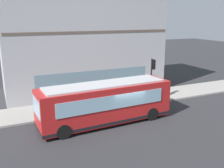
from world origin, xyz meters
name	(u,v)px	position (x,y,z in m)	size (l,w,h in m)	color
ground	(125,122)	(0.00, 0.00, 0.00)	(120.00, 120.00, 0.00)	#2D2D30
sidewalk_curb	(103,103)	(4.48, 0.00, 0.07)	(3.75, 40.00, 0.15)	#9E9991
building_corner	(81,36)	(10.19, 0.00, 5.80)	(7.73, 16.07, 11.63)	#A8A8AD
city_bus_nearside	(105,103)	(0.43, 1.43, 1.55)	(2.99, 10.14, 3.07)	red
traffic_light_near_corner	(153,71)	(3.24, -4.48, 2.91)	(0.32, 0.49, 3.95)	black
fire_hydrant	(105,95)	(5.49, -0.63, 0.51)	(0.35, 0.35, 0.74)	yellow
pedestrian_walking_along_curb	(70,101)	(3.48, 3.27, 1.05)	(0.32, 0.32, 1.57)	#3F8C4C
pedestrian_by_light_pole	(164,87)	(3.61, -6.11, 1.13)	(0.32, 0.32, 1.70)	#99994C
newspaper_vending_box	(156,89)	(4.83, -6.07, 0.60)	(0.44, 0.42, 0.90)	#263F99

